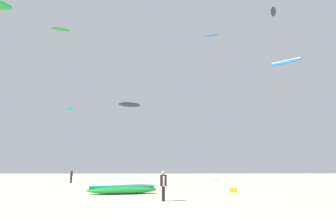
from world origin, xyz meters
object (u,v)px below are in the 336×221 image
object	(u,v)px
kite_aloft_8	(211,35)
kite_aloft_6	(273,12)
person_foreground	(163,183)
person_midground	(71,175)
kite_aloft_9	(61,29)
kite_aloft_5	(69,109)
kite_grounded_near	(122,190)
cooler_box	(233,190)
kite_aloft_2	(286,62)
kite_aloft_7	(130,105)

from	to	relation	value
kite_aloft_8	kite_aloft_6	bearing A→B (deg)	-41.67
person_foreground	person_midground	bearing A→B (deg)	-67.75
kite_aloft_6	kite_aloft_9	size ratio (longest dim) A/B	0.96
kite_aloft_5	kite_aloft_9	bearing A→B (deg)	126.68
person_foreground	kite_grounded_near	bearing A→B (deg)	-64.60
cooler_box	kite_aloft_9	xyz separation A→B (m)	(-23.52, 29.40, 25.80)
person_midground	cooler_box	xyz separation A→B (m)	(15.96, -13.00, -0.76)
person_midground	kite_aloft_9	distance (m)	30.88
person_foreground	cooler_box	size ratio (longest dim) A/B	3.13
person_midground	kite_aloft_8	bearing A→B (deg)	-118.23
kite_aloft_5	kite_aloft_8	bearing A→B (deg)	10.91
person_foreground	kite_aloft_6	distance (m)	40.56
kite_grounded_near	kite_aloft_8	bearing A→B (deg)	68.54
person_foreground	kite_aloft_2	bearing A→B (deg)	-143.42
kite_aloft_9	cooler_box	bearing A→B (deg)	-51.34
kite_aloft_7	kite_aloft_8	world-z (taller)	kite_aloft_8
kite_aloft_8	kite_grounded_near	bearing A→B (deg)	-111.46
kite_grounded_near	kite_aloft_7	xyz separation A→B (m)	(-2.25, 27.40, 11.39)
cooler_box	kite_aloft_7	bearing A→B (deg)	112.08
person_midground	kite_grounded_near	bearing A→B (deg)	140.52
person_foreground	kite_aloft_5	xyz separation A→B (m)	(-14.38, 30.24, 9.55)
person_foreground	kite_aloft_6	world-z (taller)	kite_aloft_6
kite_aloft_6	kite_aloft_8	bearing A→B (deg)	138.33
kite_aloft_5	kite_aloft_8	world-z (taller)	kite_aloft_8
person_foreground	kite_aloft_8	world-z (taller)	kite_aloft_8
person_midground	kite_grounded_near	size ratio (longest dim) A/B	0.29
person_foreground	kite_aloft_8	size ratio (longest dim) A/B	0.70
kite_aloft_5	kite_aloft_2	bearing A→B (deg)	-33.66
person_midground	cooler_box	bearing A→B (deg)	163.22
kite_aloft_5	kite_aloft_8	xyz separation A→B (m)	(23.24, 4.48, 14.26)
person_midground	kite_aloft_2	distance (m)	26.89
kite_aloft_2	cooler_box	bearing A→B (deg)	-139.12
kite_aloft_8	kite_aloft_7	bearing A→B (deg)	-169.29
cooler_box	kite_aloft_5	size ratio (longest dim) A/B	0.25
person_midground	kite_grounded_near	xyz separation A→B (m)	(7.56, -14.14, -0.62)
kite_aloft_7	kite_aloft_8	size ratio (longest dim) A/B	1.52
kite_aloft_9	kite_grounded_near	bearing A→B (deg)	-63.66
kite_aloft_9	kite_aloft_6	bearing A→B (deg)	-12.84
person_foreground	kite_aloft_6	size ratio (longest dim) A/B	0.52
kite_aloft_6	kite_grounded_near	bearing A→B (deg)	-132.19
kite_grounded_near	kite_aloft_7	size ratio (longest dim) A/B	1.41
kite_grounded_near	kite_aloft_2	distance (m)	21.31
kite_grounded_near	kite_aloft_7	distance (m)	29.76
cooler_box	kite_aloft_2	bearing A→B (deg)	40.88
cooler_box	kite_aloft_2	distance (m)	15.75
kite_aloft_9	kite_aloft_8	bearing A→B (deg)	-1.03
kite_aloft_7	kite_aloft_9	size ratio (longest dim) A/B	1.08
person_foreground	kite_aloft_7	size ratio (longest dim) A/B	0.46
kite_aloft_2	kite_aloft_7	size ratio (longest dim) A/B	0.81
person_foreground	kite_aloft_9	size ratio (longest dim) A/B	0.50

